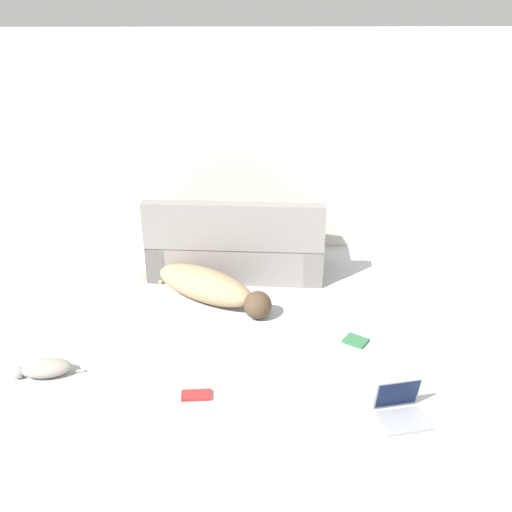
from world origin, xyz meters
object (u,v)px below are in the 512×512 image
at_px(couch, 237,247).
at_px(laptop_open, 400,405).
at_px(cat, 44,369).
at_px(dog, 210,287).
at_px(book_red, 196,395).
at_px(book_green, 356,341).

height_order(couch, laptop_open, couch).
xyz_separation_m(cat, laptop_open, (2.66, -0.50, 0.02)).
relative_size(couch, laptop_open, 4.88).
distance_m(dog, book_red, 1.45).
relative_size(dog, cat, 2.48).
height_order(cat, laptop_open, laptop_open).
bearing_deg(cat, laptop_open, 161.63).
distance_m(couch, cat, 2.36).
height_order(couch, book_green, couch).
distance_m(couch, laptop_open, 2.61).
distance_m(book_green, book_red, 1.49).
xyz_separation_m(couch, cat, (-1.48, -1.82, -0.21)).
xyz_separation_m(dog, book_green, (1.28, -0.74, -0.14)).
relative_size(dog, book_green, 5.62).
height_order(couch, dog, couch).
bearing_deg(book_red, couch, 82.50).
xyz_separation_m(couch, laptop_open, (1.18, -2.32, -0.19)).
relative_size(dog, laptop_open, 3.62).
distance_m(laptop_open, book_red, 1.47).
height_order(laptop_open, book_red, laptop_open).
bearing_deg(cat, book_red, 159.26).
xyz_separation_m(dog, book_red, (-0.03, -1.44, -0.14)).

